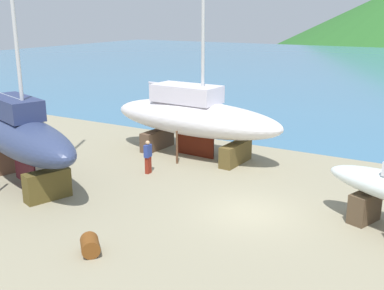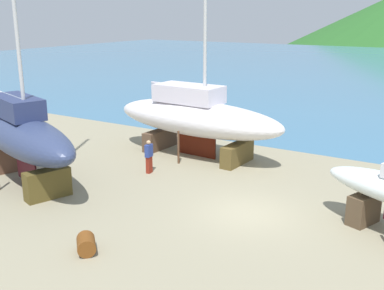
% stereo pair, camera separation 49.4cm
% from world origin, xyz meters
% --- Properties ---
extents(ground_plane, '(48.76, 48.76, 0.00)m').
position_xyz_m(ground_plane, '(0.00, -2.46, 0.00)').
color(ground_plane, gray).
extents(sailboat_mid_port, '(9.94, 5.45, 17.33)m').
position_xyz_m(sailboat_mid_port, '(-10.63, -2.28, 2.43)').
color(sailboat_mid_port, brown).
rests_on(sailboat_mid_port, ground).
extents(sailboat_large_starboard, '(10.90, 3.79, 18.16)m').
position_xyz_m(sailboat_large_starboard, '(-6.01, 5.89, 2.31)').
color(sailboat_large_starboard, brown).
rests_on(sailboat_large_starboard, ground).
extents(worker, '(0.27, 0.46, 1.74)m').
position_xyz_m(worker, '(-6.50, 2.03, 0.90)').
color(worker, maroon).
rests_on(worker, ground).
extents(barrel_ochre, '(1.07, 1.06, 0.63)m').
position_xyz_m(barrel_ochre, '(-3.37, -5.85, 0.32)').
color(barrel_ochre, brown).
rests_on(barrel_ochre, ground).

